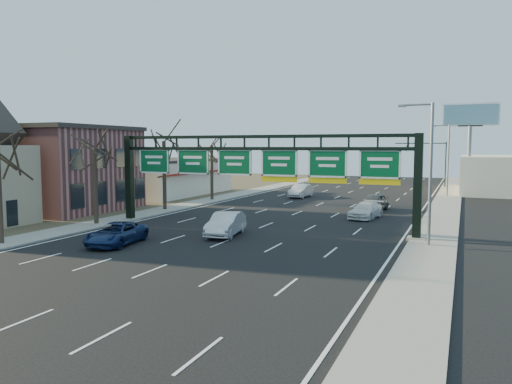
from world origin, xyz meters
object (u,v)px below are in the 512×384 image
at_px(sign_gantry, 259,169).
at_px(car_silver_sedan, 226,224).
at_px(car_white_wagon, 366,210).
at_px(car_blue_suv, 116,234).

xyz_separation_m(sign_gantry, car_silver_sedan, (-1.11, -3.39, -3.81)).
relative_size(sign_gantry, car_white_wagon, 5.04).
bearing_deg(sign_gantry, car_silver_sedan, -108.12).
distance_m(car_silver_sedan, car_white_wagon, 14.60).
xyz_separation_m(sign_gantry, car_blue_suv, (-6.18, -9.05, -3.92)).
xyz_separation_m(car_blue_suv, car_silver_sedan, (5.07, 5.66, 0.11)).
height_order(sign_gantry, car_silver_sedan, sign_gantry).
bearing_deg(car_blue_suv, sign_gantry, 47.26).
relative_size(car_blue_suv, car_silver_sedan, 1.02).
bearing_deg(sign_gantry, car_blue_suv, -124.32).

